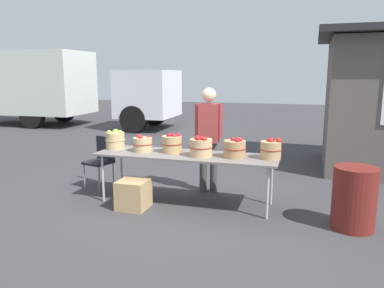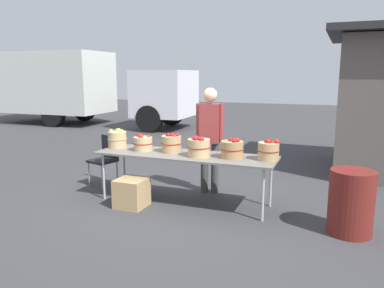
{
  "view_description": "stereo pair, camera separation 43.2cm",
  "coord_description": "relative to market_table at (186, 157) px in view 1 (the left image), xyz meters",
  "views": [
    {
      "loc": [
        1.65,
        -5.12,
        1.91
      ],
      "look_at": [
        0.0,
        0.3,
        0.85
      ],
      "focal_mm": 34.83,
      "sensor_mm": 36.0,
      "label": 1
    },
    {
      "loc": [
        2.05,
        -4.97,
        1.91
      ],
      "look_at": [
        0.0,
        0.3,
        0.85
      ],
      "focal_mm": 34.83,
      "sensor_mm": 36.0,
      "label": 2
    }
  ],
  "objects": [
    {
      "name": "apple_basket_red_2",
      "position": [
        0.25,
        -0.07,
        0.17
      ],
      "size": [
        0.34,
        0.34,
        0.31
      ],
      "color": "tan",
      "rests_on": "market_table"
    },
    {
      "name": "apple_basket_red_1",
      "position": [
        -0.24,
        0.07,
        0.17
      ],
      "size": [
        0.32,
        0.32,
        0.3
      ],
      "color": "tan",
      "rests_on": "market_table"
    },
    {
      "name": "ground_plane",
      "position": [
        0.0,
        0.0,
        -0.71
      ],
      "size": [
        40.0,
        40.0,
        0.0
      ],
      "primitive_type": "plane",
      "color": "#38383A"
    },
    {
      "name": "vendor_adult",
      "position": [
        0.19,
        0.62,
        0.29
      ],
      "size": [
        0.45,
        0.26,
        1.7
      ],
      "rotation": [
        0.0,
        0.0,
        3.24
      ],
      "color": "#3F3F3F",
      "rests_on": "ground"
    },
    {
      "name": "folding_chair",
      "position": [
        -1.65,
        0.38,
        -0.21
      ],
      "size": [
        0.49,
        0.49,
        0.86
      ],
      "rotation": [
        0.0,
        0.0,
        6.02
      ],
      "color": "black",
      "rests_on": "ground"
    },
    {
      "name": "market_table",
      "position": [
        0.0,
        0.0,
        0.0
      ],
      "size": [
        2.7,
        0.76,
        0.75
      ],
      "color": "slate",
      "rests_on": "ground"
    },
    {
      "name": "apple_basket_red_0",
      "position": [
        -0.7,
        0.02,
        0.15
      ],
      "size": [
        0.31,
        0.31,
        0.26
      ],
      "color": "tan",
      "rests_on": "market_table"
    },
    {
      "name": "trash_barrel",
      "position": [
        2.29,
        -0.3,
        -0.32
      ],
      "size": [
        0.53,
        0.53,
        0.79
      ],
      "primitive_type": "cylinder",
      "color": "maroon",
      "rests_on": "ground"
    },
    {
      "name": "apple_basket_red_4",
      "position": [
        1.22,
        0.06,
        0.17
      ],
      "size": [
        0.31,
        0.31,
        0.3
      ],
      "color": "tan",
      "rests_on": "market_table"
    },
    {
      "name": "apple_basket_green_0",
      "position": [
        -1.2,
        0.08,
        0.18
      ],
      "size": [
        0.31,
        0.31,
        0.3
      ],
      "color": "tan",
      "rests_on": "market_table"
    },
    {
      "name": "produce_crate",
      "position": [
        -0.66,
        -0.44,
        -0.51
      ],
      "size": [
        0.42,
        0.42,
        0.42
      ],
      "primitive_type": "cube",
      "color": "tan",
      "rests_on": "ground"
    },
    {
      "name": "box_truck",
      "position": [
        -7.22,
        6.88,
        0.77
      ],
      "size": [
        7.75,
        2.37,
        2.75
      ],
      "rotation": [
        0.0,
        0.0,
        0.03
      ],
      "color": "silver",
      "rests_on": "ground"
    },
    {
      "name": "apple_basket_red_3",
      "position": [
        0.72,
        0.01,
        0.16
      ],
      "size": [
        0.33,
        0.33,
        0.29
      ],
      "color": "#A87F51",
      "rests_on": "market_table"
    }
  ]
}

